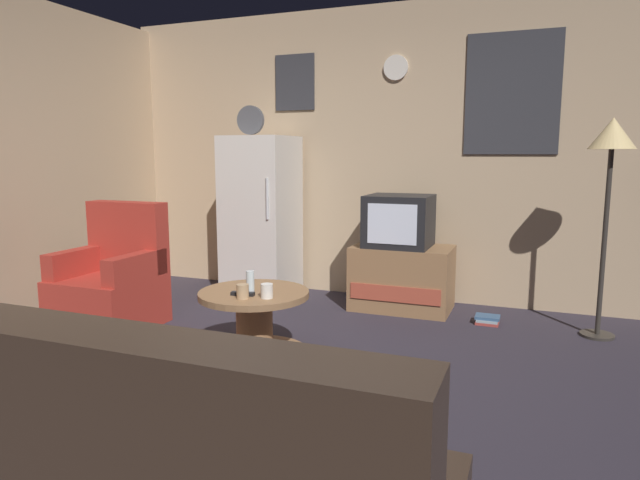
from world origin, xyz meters
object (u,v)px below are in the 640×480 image
object	(u,v)px
mug_ceramic_tan	(243,291)
mug_ceramic_white	(267,291)
wine_glass	(250,282)
crt_tv	(399,221)
armchair	(113,283)
tv_stand	(402,278)
standing_lamp	(611,151)
book_stack	(487,320)
remote_control	(243,294)
coffee_table	(254,325)
fridge	(261,217)

from	to	relation	value
mug_ceramic_tan	mug_ceramic_white	bearing A→B (deg)	26.78
wine_glass	crt_tv	bearing A→B (deg)	70.12
mug_ceramic_tan	armchair	xyz separation A→B (m)	(-1.40, 0.43, -0.16)
tv_stand	standing_lamp	world-z (taller)	standing_lamp
book_stack	remote_control	bearing A→B (deg)	-133.23
standing_lamp	mug_ceramic_white	bearing A→B (deg)	-144.16
mug_ceramic_white	crt_tv	bearing A→B (deg)	75.24
tv_stand	book_stack	distance (m)	0.80
tv_stand	mug_ceramic_tan	size ratio (longest dim) A/B	9.33
mug_ceramic_tan	remote_control	bearing A→B (deg)	119.11
tv_stand	standing_lamp	xyz separation A→B (m)	(1.52, -0.21, 1.08)
coffee_table	armchair	size ratio (longest dim) A/B	0.75
tv_stand	mug_ceramic_tan	distance (m)	1.84
tv_stand	mug_ceramic_tan	xyz separation A→B (m)	(-0.60, -1.72, 0.22)
standing_lamp	remote_control	size ratio (longest dim) A/B	10.60
standing_lamp	fridge	bearing A→B (deg)	175.81
wine_glass	mug_ceramic_tan	bearing A→B (deg)	-84.93
crt_tv	standing_lamp	bearing A→B (deg)	-7.64
book_stack	mug_ceramic_tan	bearing A→B (deg)	-131.10
coffee_table	crt_tv	bearing A→B (deg)	68.76
wine_glass	book_stack	distance (m)	2.02
tv_stand	remote_control	bearing A→B (deg)	-111.28
tv_stand	crt_tv	xyz separation A→B (m)	(-0.04, -0.00, 0.50)
mug_ceramic_tan	wine_glass	bearing A→B (deg)	95.07
crt_tv	armchair	xyz separation A→B (m)	(-1.96, -1.29, -0.43)
crt_tv	mug_ceramic_tan	distance (m)	1.83
wine_glass	armchair	distance (m)	1.43
standing_lamp	book_stack	xyz separation A→B (m)	(-0.79, 0.03, -1.33)
armchair	tv_stand	bearing A→B (deg)	32.86
fridge	book_stack	xyz separation A→B (m)	(2.10, -0.18, -0.72)
coffee_table	remote_control	world-z (taller)	remote_control
tv_stand	fridge	bearing A→B (deg)	179.96
crt_tv	mug_ceramic_white	bearing A→B (deg)	-104.76
standing_lamp	tv_stand	bearing A→B (deg)	172.14
coffee_table	standing_lamp	bearing A→B (deg)	31.44
wine_glass	mug_ceramic_tan	distance (m)	0.12
armchair	book_stack	world-z (taller)	armchair
fridge	tv_stand	distance (m)	1.44
standing_lamp	book_stack	bearing A→B (deg)	177.78
crt_tv	standing_lamp	distance (m)	1.68
tv_stand	mug_ceramic_white	world-z (taller)	tv_stand
book_stack	coffee_table	bearing A→B (deg)	-135.45
wine_glass	mug_ceramic_white	bearing A→B (deg)	-20.29
crt_tv	wine_glass	bearing A→B (deg)	-109.88
fridge	crt_tv	world-z (taller)	fridge
tv_stand	standing_lamp	bearing A→B (deg)	-7.86
crt_tv	mug_ceramic_tan	size ratio (longest dim) A/B	6.00
wine_glass	mug_ceramic_white	distance (m)	0.16
remote_control	mug_ceramic_tan	bearing A→B (deg)	-69.98
book_stack	mug_ceramic_white	bearing A→B (deg)	-129.42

